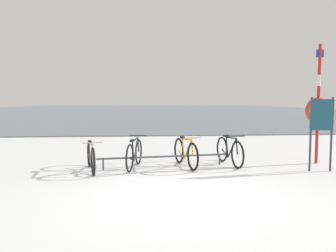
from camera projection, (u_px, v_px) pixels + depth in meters
ground at (149, 111)px, 59.16m from camera, size 80.00×132.00×0.08m
bike_rack at (164, 157)px, 8.11m from camera, size 3.37×0.52×0.31m
bicycle_0 at (91, 157)px, 7.66m from camera, size 0.58×1.65×0.76m
bicycle_1 at (134, 154)px, 8.01m from camera, size 0.50×1.61×0.80m
bicycle_2 at (185, 153)px, 8.17m from camera, size 0.55×1.68×0.81m
bicycle_3 at (229, 151)px, 8.40m from camera, size 0.46×1.66×0.83m
info_sign at (322, 122)px, 7.61m from camera, size 0.55×0.11×1.80m
rescue_post at (318, 107)px, 8.54m from camera, size 0.71×0.11×3.22m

